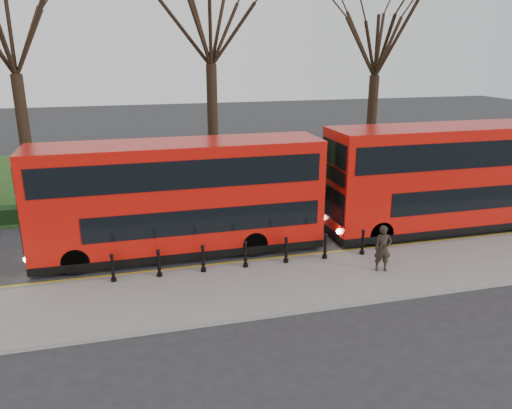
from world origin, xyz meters
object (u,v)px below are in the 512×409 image
object	(u,v)px
bus_lead	(179,199)
bus_rear	(455,178)
pedestrian	(383,248)
bollard_row	(245,255)

from	to	relation	value
bus_lead	bus_rear	distance (m)	12.56
pedestrian	bus_rear	bearing A→B (deg)	47.38
bus_lead	pedestrian	xyz separation A→B (m)	(6.98, -4.02, -1.29)
bus_rear	bollard_row	bearing A→B (deg)	-168.17
bollard_row	bus_lead	bearing A→B (deg)	131.45
bus_lead	bus_rear	size ratio (longest dim) A/B	0.95
bollard_row	bus_rear	distance (m)	10.80
bollard_row	pedestrian	distance (m)	5.12
bus_rear	pedestrian	bearing A→B (deg)	-145.82
pedestrian	bus_lead	bearing A→B (deg)	163.23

